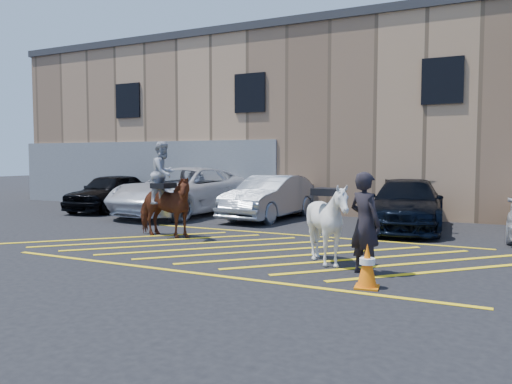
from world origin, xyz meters
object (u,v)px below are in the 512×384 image
at_px(car_black_suv, 111,192).
at_px(car_blue_suv, 407,204).
at_px(mounted_bay, 164,199).
at_px(car_white_pickup, 184,191).
at_px(traffic_cone, 367,266).
at_px(car_silver_sedan, 270,197).
at_px(saddled_white, 328,224).
at_px(handler, 365,223).

bearing_deg(car_black_suv, car_blue_suv, -7.73).
bearing_deg(mounted_bay, car_blue_suv, 38.55).
height_order(car_white_pickup, traffic_cone, car_white_pickup).
xyz_separation_m(car_blue_suv, mounted_bay, (-5.54, -4.41, 0.30)).
xyz_separation_m(car_black_suv, traffic_cone, (12.00, -7.24, -0.37)).
distance_m(car_black_suv, car_blue_suv, 11.43).
xyz_separation_m(car_white_pickup, car_blue_suv, (8.01, -0.18, -0.15)).
xyz_separation_m(car_silver_sedan, saddled_white, (4.09, -6.25, 0.07)).
bearing_deg(traffic_cone, car_silver_sedan, 124.35).
bearing_deg(car_black_suv, traffic_cone, -38.59).
bearing_deg(mounted_bay, car_black_suv, 142.90).
height_order(car_black_suv, traffic_cone, car_black_suv).
bearing_deg(handler, car_silver_sedan, -22.87).
relative_size(car_white_pickup, saddled_white, 3.86).
relative_size(car_silver_sedan, saddled_white, 2.79).
relative_size(handler, traffic_cone, 2.55).
distance_m(car_black_suv, mounted_bay, 7.39).
relative_size(car_white_pickup, car_silver_sedan, 1.38).
bearing_deg(handler, car_black_suv, 2.45).
relative_size(car_white_pickup, car_blue_suv, 1.25).
relative_size(car_blue_suv, handler, 2.69).
xyz_separation_m(car_black_suv, car_blue_suv, (11.43, -0.05, -0.01)).
height_order(car_black_suv, handler, handler).
bearing_deg(car_blue_suv, car_black_suv, 174.27).
bearing_deg(car_blue_suv, mounted_bay, -146.94).
height_order(car_white_pickup, handler, handler).
bearing_deg(traffic_cone, car_blue_suv, 94.51).
bearing_deg(saddled_white, handler, -27.00).
xyz_separation_m(car_silver_sedan, handler, (4.92, -6.67, 0.18)).
xyz_separation_m(car_silver_sedan, traffic_cone, (5.20, -7.61, -0.38)).
bearing_deg(car_white_pickup, car_silver_sedan, 8.38).
xyz_separation_m(car_black_suv, saddled_white, (10.89, -5.88, 0.08)).
bearing_deg(mounted_bay, car_white_pickup, 118.31).
bearing_deg(car_white_pickup, saddled_white, -34.47).
height_order(handler, traffic_cone, handler).
bearing_deg(car_white_pickup, car_black_suv, -173.42).
relative_size(car_blue_suv, traffic_cone, 6.88).
height_order(saddled_white, traffic_cone, saddled_white).
distance_m(car_white_pickup, car_silver_sedan, 3.39).
bearing_deg(mounted_bay, car_silver_sedan, 79.40).
height_order(car_white_pickup, car_silver_sedan, car_white_pickup).
distance_m(car_white_pickup, saddled_white, 9.59).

